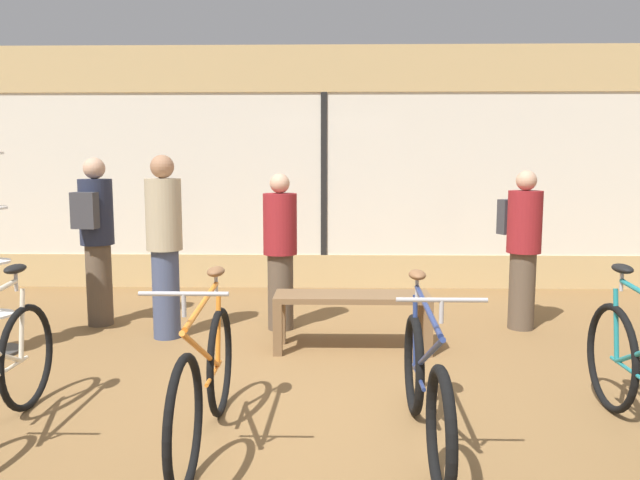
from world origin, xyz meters
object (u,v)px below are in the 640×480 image
customer_mid_floor (96,236)px  bicycle_right (425,387)px  bicycle_left (205,382)px  customer_near_rack (280,249)px  customer_by_window (165,243)px  customer_near_bench (523,244)px  display_bench (352,305)px

customer_mid_floor → bicycle_right: bearing=-42.5°
bicycle_left → customer_near_rack: (0.23, 2.65, 0.43)m
customer_near_rack → customer_mid_floor: 1.91m
bicycle_left → bicycle_right: (1.31, 0.02, -0.03)m
customer_by_window → customer_near_bench: 3.56m
bicycle_left → bicycle_right: 1.31m
bicycle_left → bicycle_right: size_ratio=1.00×
customer_by_window → customer_near_bench: size_ratio=1.09×
customer_near_rack → customer_mid_floor: customer_mid_floor is taller
bicycle_left → customer_by_window: (-0.85, 2.32, 0.53)m
customer_by_window → bicycle_left: bearing=-69.8°
bicycle_right → customer_mid_floor: size_ratio=1.00×
bicycle_left → customer_by_window: size_ratio=0.99×
bicycle_right → customer_near_bench: customer_near_bench is taller
bicycle_left → customer_mid_floor: customer_mid_floor is taller
display_bench → customer_mid_floor: (-2.61, 0.81, 0.52)m
bicycle_right → customer_by_window: customer_by_window is taller
bicycle_right → customer_by_window: 3.20m
bicycle_left → display_bench: bicycle_left is taller
customer_by_window → customer_mid_floor: 0.94m
display_bench → customer_near_rack: customer_near_rack is taller
display_bench → customer_near_bench: (1.74, 0.78, 0.45)m
display_bench → customer_by_window: customer_by_window is taller
customer_mid_floor → customer_near_bench: 4.36m
customer_mid_floor → customer_near_rack: bearing=-3.2°
bicycle_left → display_bench: (0.93, 1.96, 0.02)m
customer_near_rack → customer_near_bench: size_ratio=0.98×
bicycle_left → customer_near_rack: bearing=85.1°
bicycle_left → customer_near_bench: 3.86m
customer_mid_floor → customer_near_bench: (4.36, -0.03, -0.07)m
customer_near_rack → customer_mid_floor: (-1.91, 0.11, 0.11)m
customer_near_rack → customer_near_bench: bearing=1.9°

